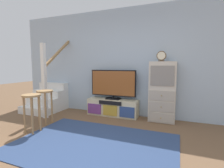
% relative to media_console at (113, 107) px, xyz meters
% --- Properties ---
extents(ground_plane, '(20.00, 20.00, 0.00)m').
position_rel_media_console_xyz_m(ground_plane, '(0.30, -2.19, -0.21)').
color(ground_plane, brown).
extents(back_wall, '(6.40, 0.12, 2.70)m').
position_rel_media_console_xyz_m(back_wall, '(0.30, 0.27, 1.14)').
color(back_wall, '#A8BCD1').
rests_on(back_wall, ground_plane).
extents(area_rug, '(2.60, 1.80, 0.01)m').
position_rel_media_console_xyz_m(area_rug, '(0.30, -1.59, -0.20)').
color(area_rug, navy).
rests_on(area_rug, ground_plane).
extents(media_console, '(1.30, 0.38, 0.42)m').
position_rel_media_console_xyz_m(media_console, '(0.00, 0.00, 0.00)').
color(media_console, beige).
rests_on(media_console, ground_plane).
extents(television, '(1.18, 0.22, 0.74)m').
position_rel_media_console_xyz_m(television, '(-0.00, 0.02, 0.61)').
color(television, black).
rests_on(television, media_console).
extents(side_cabinet, '(0.58, 0.38, 1.36)m').
position_rel_media_console_xyz_m(side_cabinet, '(1.20, 0.01, 0.47)').
color(side_cabinet, beige).
rests_on(side_cabinet, ground_plane).
extents(desk_clock, '(0.20, 0.08, 0.23)m').
position_rel_media_console_xyz_m(desk_clock, '(1.16, -0.00, 1.27)').
color(desk_clock, '#4C3823').
rests_on(desk_clock, side_cabinet).
extents(staircase, '(1.00, 1.36, 2.20)m').
position_rel_media_console_xyz_m(staircase, '(-1.94, 0.01, 0.16)').
color(staircase, white).
rests_on(staircase, ground_plane).
extents(bar_stool_near, '(0.34, 0.34, 0.74)m').
position_rel_media_console_xyz_m(bar_stool_near, '(-1.02, -1.58, 0.33)').
color(bar_stool_near, '#A37A4C').
rests_on(bar_stool_near, ground_plane).
extents(bar_stool_far, '(0.34, 0.34, 0.74)m').
position_rel_media_console_xyz_m(bar_stool_far, '(-1.15, -1.11, 0.34)').
color(bar_stool_far, '#A37A4C').
rests_on(bar_stool_far, ground_plane).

